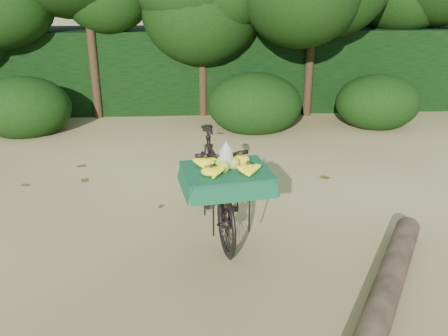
{
  "coord_description": "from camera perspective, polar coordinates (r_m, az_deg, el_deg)",
  "views": [
    {
      "loc": [
        0.29,
        -4.88,
        2.73
      ],
      "look_at": [
        0.59,
        -0.18,
        0.9
      ],
      "focal_mm": 38.0,
      "sensor_mm": 36.0,
      "label": 1
    }
  ],
  "objects": [
    {
      "name": "ground",
      "position": [
        5.59,
        -6.27,
        -8.1
      ],
      "size": [
        80.0,
        80.0,
        0.0
      ],
      "primitive_type": "plane",
      "color": "tan",
      "rests_on": "ground"
    },
    {
      "name": "vendor_bicycle",
      "position": [
        5.42,
        -1.14,
        -1.81
      ],
      "size": [
        1.01,
        2.04,
        1.2
      ],
      "rotation": [
        0.0,
        0.0,
        0.16
      ],
      "color": "black",
      "rests_on": "ground"
    },
    {
      "name": "fallen_log",
      "position": [
        4.34,
        17.93,
        -16.77
      ],
      "size": [
        2.09,
        3.19,
        0.26
      ],
      "primitive_type": "cylinder",
      "rotation": [
        1.57,
        0.0,
        -0.55
      ],
      "color": "brown",
      "rests_on": "ground"
    },
    {
      "name": "hedge_backdrop",
      "position": [
        11.33,
        -5.25,
        11.86
      ],
      "size": [
        26.0,
        1.8,
        1.8
      ],
      "primitive_type": "cube",
      "color": "black",
      "rests_on": "ground"
    },
    {
      "name": "tree_row",
      "position": [
        10.44,
        -9.28,
        16.97
      ],
      "size": [
        14.5,
        2.0,
        4.0
      ],
      "primitive_type": null,
      "color": "black",
      "rests_on": "ground"
    },
    {
      "name": "bush_clumps",
      "position": [
        9.46,
        -2.35,
        7.27
      ],
      "size": [
        8.8,
        1.7,
        0.9
      ],
      "primitive_type": null,
      "color": "black",
      "rests_on": "ground"
    },
    {
      "name": "leaf_litter",
      "position": [
        6.17,
        -6.05,
        -5.1
      ],
      "size": [
        7.0,
        7.3,
        0.01
      ],
      "primitive_type": null,
      "color": "#4E3A14",
      "rests_on": "ground"
    }
  ]
}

